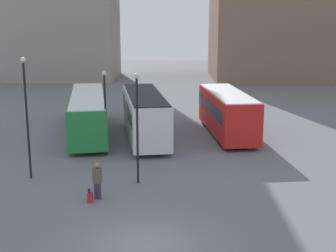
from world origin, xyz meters
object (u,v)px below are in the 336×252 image
object	(u,v)px
bus_1	(145,114)
bus_2	(227,112)
suitcase	(90,197)
lamp_post_1	(137,120)
lamp_post_2	(105,106)
traveler	(97,177)
bus_0	(88,112)
lamp_post_0	(26,110)

from	to	relation	value
bus_1	bus_2	bearing A→B (deg)	-88.11
suitcase	lamp_post_1	distance (m)	4.60
bus_2	suitcase	world-z (taller)	bus_2
bus_1	lamp_post_1	distance (m)	9.55
bus_1	lamp_post_2	size ratio (longest dim) A/B	2.01
bus_2	traveler	xyz separation A→B (m)	(-7.60, -12.77, -0.64)
bus_1	lamp_post_1	size ratio (longest dim) A/B	1.84
bus_0	lamp_post_1	world-z (taller)	lamp_post_1
bus_2	traveler	distance (m)	14.87
traveler	bus_0	bearing A→B (deg)	18.19
traveler	suitcase	bearing A→B (deg)	151.06
lamp_post_0	lamp_post_2	size ratio (longest dim) A/B	1.22
traveler	suitcase	world-z (taller)	traveler
bus_2	suitcase	bearing A→B (deg)	142.46
lamp_post_0	lamp_post_2	xyz separation A→B (m)	(3.49, 4.45, -0.62)
bus_1	lamp_post_0	world-z (taller)	lamp_post_0
lamp_post_0	lamp_post_1	bearing A→B (deg)	-7.11
traveler	lamp_post_2	size ratio (longest dim) A/B	0.34
bus_1	lamp_post_1	xyz separation A→B (m)	(0.16, -9.41, 1.62)
bus_1	traveler	world-z (taller)	bus_1
bus_0	traveler	world-z (taller)	bus_0
bus_1	suitcase	world-z (taller)	bus_1
bus_1	bus_0	bearing A→B (deg)	62.90
suitcase	bus_2	bearing A→B (deg)	-24.45
traveler	lamp_post_1	world-z (taller)	lamp_post_1
traveler	bus_2	bearing A→B (deg)	-24.29
bus_2	suitcase	distance (m)	15.44
bus_0	bus_1	size ratio (longest dim) A/B	1.19
suitcase	lamp_post_1	xyz separation A→B (m)	(2.07, 2.63, 3.15)
suitcase	lamp_post_1	size ratio (longest dim) A/B	0.12
bus_0	bus_2	world-z (taller)	bus_2
bus_2	bus_0	bearing A→B (deg)	81.89
bus_0	bus_1	world-z (taller)	bus_1
lamp_post_0	lamp_post_1	world-z (taller)	lamp_post_0
suitcase	traveler	bearing A→B (deg)	-28.94
bus_0	lamp_post_2	bearing A→B (deg)	-168.98
lamp_post_1	lamp_post_2	bearing A→B (deg)	114.48
bus_1	lamp_post_0	xyz separation A→B (m)	(-5.69, -8.68, 1.99)
lamp_post_0	suitcase	bearing A→B (deg)	-41.67
lamp_post_1	lamp_post_2	xyz separation A→B (m)	(-2.36, 5.18, -0.25)
traveler	lamp_post_2	distance (m)	7.70
lamp_post_0	bus_0	bearing A→B (deg)	82.24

